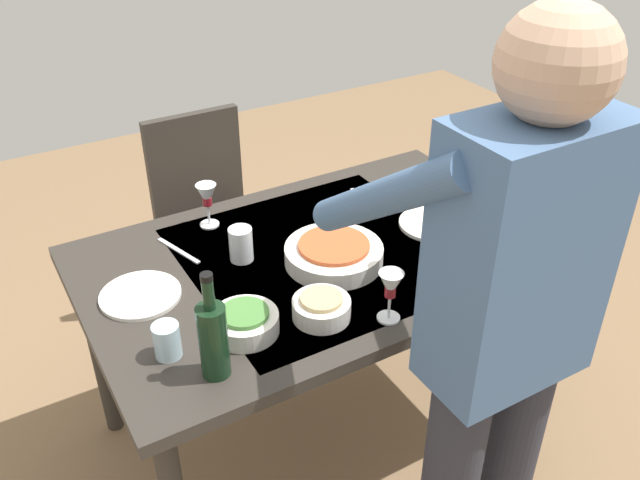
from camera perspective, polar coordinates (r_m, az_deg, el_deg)
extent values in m
plane|color=#846647|center=(2.62, 0.00, -15.39)|extent=(6.00, 6.00, 0.00)
cube|color=#332D28|center=(2.13, 0.00, -1.59)|extent=(1.45, 0.92, 0.04)
cube|color=#C6AD89|center=(2.12, 0.00, -1.19)|extent=(0.80, 0.79, 0.00)
cylinder|color=#332D28|center=(2.92, 7.26, -0.54)|extent=(0.06, 0.06, 0.74)
cylinder|color=#332D28|center=(2.49, -18.06, -8.80)|extent=(0.06, 0.06, 0.74)
cylinder|color=#332D28|center=(2.48, 18.18, -9.08)|extent=(0.06, 0.06, 0.74)
cube|color=black|center=(2.85, -8.66, 0.45)|extent=(0.40, 0.40, 0.04)
cube|color=#332D28|center=(2.89, -10.45, 6.22)|extent=(0.40, 0.04, 0.45)
cylinder|color=#332D28|center=(3.16, -6.69, -0.77)|extent=(0.04, 0.04, 0.43)
cylinder|color=#332D28|center=(3.07, -12.47, -2.51)|extent=(0.04, 0.04, 0.43)
cylinder|color=#332D28|center=(2.90, -3.90, -3.96)|extent=(0.04, 0.04, 0.43)
cylinder|color=#332D28|center=(2.81, -10.14, -5.98)|extent=(0.04, 0.04, 0.43)
cylinder|color=#2D2D38|center=(1.98, 15.20, -18.62)|extent=(0.14, 0.14, 0.88)
cube|color=#47668E|center=(1.43, 16.47, -1.40)|extent=(0.36, 0.20, 0.60)
sphere|color=tan|center=(1.26, 19.31, 13.82)|extent=(0.22, 0.22, 0.22)
cylinder|color=#47668E|center=(1.44, 5.51, 3.63)|extent=(0.08, 0.52, 0.40)
cylinder|color=#47668E|center=(1.65, 15.37, 6.40)|extent=(0.08, 0.52, 0.40)
cylinder|color=black|center=(1.65, -8.92, -8.40)|extent=(0.07, 0.07, 0.20)
cylinder|color=black|center=(1.57, -9.35, -4.52)|extent=(0.03, 0.03, 0.08)
cylinder|color=black|center=(1.54, -9.51, -3.09)|extent=(0.03, 0.03, 0.02)
cylinder|color=white|center=(1.87, 5.79, -6.49)|extent=(0.06, 0.06, 0.01)
cylinder|color=white|center=(1.84, 5.85, -5.57)|extent=(0.01, 0.01, 0.07)
cone|color=white|center=(1.80, 5.98, -3.75)|extent=(0.07, 0.07, 0.07)
cylinder|color=maroon|center=(1.81, 5.94, -4.32)|extent=(0.03, 0.03, 0.03)
cylinder|color=white|center=(2.29, -9.24, 1.31)|extent=(0.06, 0.06, 0.01)
cylinder|color=white|center=(2.27, -9.32, 2.13)|extent=(0.01, 0.01, 0.07)
cone|color=white|center=(2.23, -9.49, 3.73)|extent=(0.07, 0.07, 0.07)
cylinder|color=maroon|center=(2.24, -9.44, 3.23)|extent=(0.03, 0.03, 0.03)
cylinder|color=silver|center=(1.76, -12.71, -8.23)|extent=(0.07, 0.07, 0.09)
cylinder|color=silver|center=(2.07, -6.65, -0.36)|extent=(0.07, 0.07, 0.11)
cylinder|color=white|center=(2.06, 1.17, -1.24)|extent=(0.30, 0.30, 0.05)
cylinder|color=#C6562D|center=(2.05, 1.17, -0.71)|extent=(0.22, 0.22, 0.03)
cylinder|color=white|center=(1.81, -6.30, -6.96)|extent=(0.18, 0.18, 0.05)
cylinder|color=#4C843D|center=(1.79, -6.35, -6.39)|extent=(0.13, 0.13, 0.03)
cylinder|color=white|center=(1.85, 0.12, -5.79)|extent=(0.16, 0.16, 0.05)
cylinder|color=tan|center=(1.83, 0.12, -5.23)|extent=(0.12, 0.12, 0.03)
cylinder|color=white|center=(2.00, -14.84, -4.50)|extent=(0.23, 0.23, 0.01)
cylinder|color=white|center=(2.29, 9.50, 1.36)|extent=(0.23, 0.23, 0.01)
cube|color=silver|center=(2.17, -11.79, -0.87)|extent=(0.07, 0.20, 0.00)
cube|color=silver|center=(2.40, 3.43, 3.34)|extent=(0.05, 0.18, 0.00)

